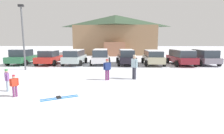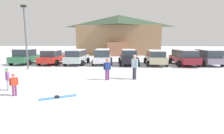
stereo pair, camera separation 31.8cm
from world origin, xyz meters
TOP-DOWN VIEW (x-y plane):
  - ground at (0.00, 0.00)m, footprint 160.00×160.00m
  - ski_lodge at (1.45, 29.51)m, footprint 15.89×11.52m
  - parked_green_coupe at (-8.88, 12.96)m, footprint 2.28×4.08m
  - parked_red_sedan at (-5.79, 12.88)m, footprint 2.22×4.12m
  - parked_silver_wagon at (-2.97, 12.99)m, footprint 2.20×4.52m
  - parked_white_suv at (-0.11, 13.19)m, footprint 2.30×4.47m
  - parked_black_sedan at (2.75, 13.08)m, footprint 2.24×4.72m
  - parked_beige_suv at (5.66, 12.90)m, footprint 2.16×4.46m
  - parked_maroon_van at (8.71, 12.86)m, footprint 2.30×4.62m
  - parked_grey_wagon at (11.32, 13.15)m, footprint 2.19×4.29m
  - skier_adult_in_blue_parka at (2.88, 5.54)m, footprint 0.41×0.54m
  - skier_child_in_purple_jacket at (-4.02, 2.45)m, footprint 0.31×0.34m
  - skier_child_in_red_jacket at (-3.11, 1.56)m, footprint 0.31×0.28m
  - skier_teen_in_navy_coat at (1.05, 5.21)m, footprint 0.49×0.32m
  - pair_of_skis at (-0.95, 1.39)m, footprint 1.63×1.05m
  - lamp_post at (-6.63, 9.22)m, footprint 0.44×0.24m

SIDE VIEW (x-z plane):
  - ground at x=0.00m, z-range 0.00..0.00m
  - pair_of_skis at x=-0.95m, z-range -0.02..0.06m
  - skier_child_in_red_jacket at x=-3.11m, z-range 0.07..1.12m
  - skier_child_in_purple_jacket at x=-4.02m, z-range 0.08..1.24m
  - skier_teen_in_navy_coat at x=1.05m, z-range 0.09..1.50m
  - parked_red_sedan at x=-5.79m, z-range 0.01..1.62m
  - parked_black_sedan at x=2.75m, z-range 0.00..1.68m
  - parked_green_coupe at x=-8.88m, z-range 0.00..1.73m
  - parked_beige_suv at x=5.66m, z-range 0.07..1.67m
  - parked_silver_wagon at x=-2.97m, z-range 0.07..1.71m
  - parked_grey_wagon at x=11.32m, z-range 0.06..1.75m
  - parked_maroon_van at x=8.71m, z-range 0.07..1.75m
  - parked_white_suv at x=-0.11m, z-range 0.06..1.76m
  - skier_adult_in_blue_parka at x=2.88m, z-range 0.11..1.78m
  - lamp_post at x=-6.63m, z-range 0.35..6.07m
  - ski_lodge at x=1.45m, z-range 0.05..7.75m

